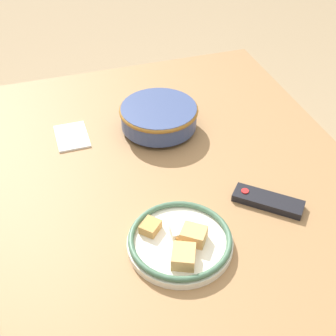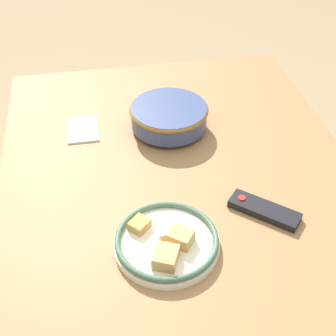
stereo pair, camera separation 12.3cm
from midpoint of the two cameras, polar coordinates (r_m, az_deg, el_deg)
ground_plane at (r=1.84m, az=-0.99°, el=-18.11°), size 8.00×8.00×0.00m
dining_table at (r=1.33m, az=-1.30°, el=-3.31°), size 1.27×0.98×0.73m
noodle_bowl at (r=1.42m, az=-3.63°, el=6.23°), size 0.24×0.24×0.08m
food_plate at (r=1.08m, az=-1.78°, el=-9.05°), size 0.25×0.25×0.05m
tv_remote at (r=1.20m, az=9.23°, el=-4.12°), size 0.16×0.17×0.02m
folded_napkin at (r=1.45m, az=-14.06°, el=3.67°), size 0.13×0.09×0.01m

